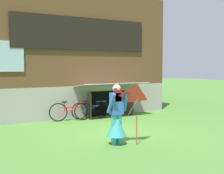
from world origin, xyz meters
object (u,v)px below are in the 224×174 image
person (117,119)px  bicycle_blue (90,110)px  kite (137,98)px  bicycle_red (71,111)px

person → bicycle_blue: (1.01, 3.83, -0.33)m
kite → bicycle_red: kite is taller
bicycle_blue → person: bearing=-100.7°
bicycle_red → bicycle_blue: bearing=14.3°
person → kite: (0.31, -0.49, 0.62)m
kite → bicycle_blue: size_ratio=1.00×
kite → bicycle_red: 4.38m
bicycle_blue → bicycle_red: (-0.86, -0.04, 0.01)m
person → bicycle_red: size_ratio=0.99×
bicycle_red → kite: bearing=-76.3°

